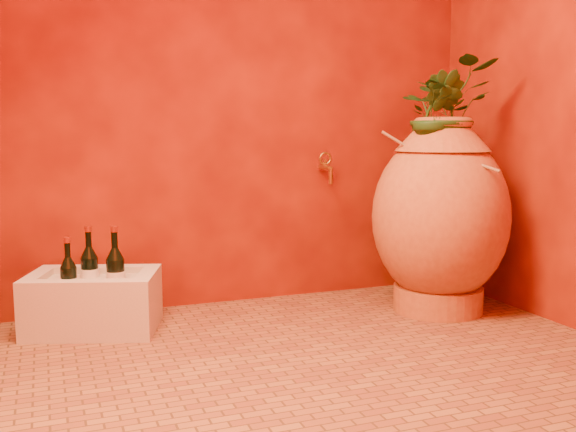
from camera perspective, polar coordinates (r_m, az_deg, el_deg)
name	(u,v)px	position (r m, az deg, el deg)	size (l,w,h in m)	color
floor	(318,363)	(2.53, 2.65, -12.88)	(2.50, 2.50, 0.00)	brown
wall_back	(240,58)	(3.33, -4.28, 13.81)	(2.50, 0.02, 2.50)	#520B04
amphora	(440,216)	(3.22, 13.38, 0.00)	(0.87, 0.87, 0.95)	#B06731
stone_basin	(94,303)	(3.01, -16.90, -7.41)	(0.64, 0.54, 0.26)	beige
wine_bottle_a	(69,281)	(2.91, -18.90, -5.50)	(0.07, 0.07, 0.29)	black
wine_bottle_b	(116,275)	(2.91, -15.07, -5.06)	(0.08, 0.08, 0.33)	black
wine_bottle_c	(90,272)	(3.02, -17.21, -4.77)	(0.08, 0.08, 0.32)	black
wall_tap	(326,167)	(3.40, 3.43, 4.41)	(0.07, 0.15, 0.16)	olive
plant_main	(444,112)	(3.22, 13.70, 8.94)	(0.46, 0.40, 0.51)	#1A4318
plant_side	(438,116)	(3.12, 13.16, 8.62)	(0.23, 0.19, 0.42)	#1A4318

